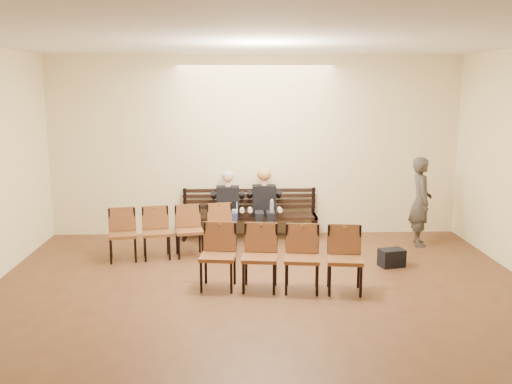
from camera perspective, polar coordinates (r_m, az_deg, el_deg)
ground at (r=6.76m, az=1.37°, el=-14.88°), size 10.00×10.00×0.00m
room_walls at (r=6.90m, az=1.08°, el=7.51°), size 8.02×10.01×3.51m
bench at (r=11.07m, az=-0.64°, el=-3.47°), size 2.60×0.90×0.45m
seated_man at (r=10.86m, az=-2.84°, el=-1.46°), size 0.54×0.75×1.30m
seated_woman at (r=10.87m, az=0.85°, el=-1.44°), size 0.56×0.77×1.30m
laptop at (r=10.71m, az=-2.77°, el=-2.07°), size 0.38×0.33×0.24m
water_bottle at (r=10.65m, az=1.59°, el=-2.11°), size 0.09×0.09×0.25m
bag at (r=9.62m, az=13.41°, el=-6.42°), size 0.44×0.35×0.29m
passerby at (r=10.87m, az=16.18°, el=-0.28°), size 0.53×0.73×1.89m
chair_row_front at (r=9.89m, az=-8.30°, el=-4.00°), size 2.20×0.89×0.88m
chair_row_back at (r=8.21m, az=2.50°, el=-6.65°), size 2.36×0.79×0.95m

